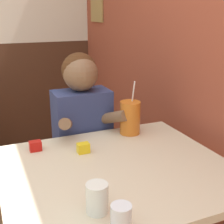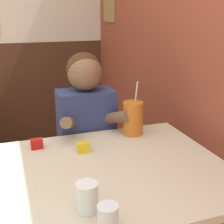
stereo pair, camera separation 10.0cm
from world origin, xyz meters
TOP-DOWN VIEW (x-y plane):
  - brick_wall_right at (1.24, 1.21)m, footprint 0.08×4.43m
  - main_table at (0.60, 0.25)m, footprint 1.03×0.90m
  - person_seated at (0.61, 0.83)m, footprint 0.42×0.41m
  - cocktail_pitcher at (0.83, 0.61)m, footprint 0.12×0.12m
  - glass_near_pitcher at (0.43, -0.14)m, footprint 0.07×0.07m
  - glass_center at (0.40, -0.02)m, footprint 0.08×0.08m
  - condiment_ketchup at (0.28, 0.58)m, footprint 0.06×0.04m
  - condiment_mustard at (0.50, 0.46)m, footprint 0.06×0.04m

SIDE VIEW (x-z plane):
  - person_seated at x=0.61m, z-range 0.04..1.22m
  - main_table at x=0.60m, z-range 0.31..1.04m
  - condiment_ketchup at x=0.28m, z-range 0.74..0.79m
  - condiment_mustard at x=0.50m, z-range 0.74..0.79m
  - glass_near_pitcher at x=0.43m, z-range 0.74..0.83m
  - glass_center at x=0.40m, z-range 0.74..0.85m
  - cocktail_pitcher at x=0.83m, z-range 0.68..0.99m
  - brick_wall_right at x=1.24m, z-range 0.00..2.70m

